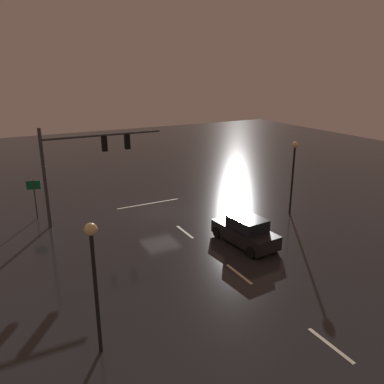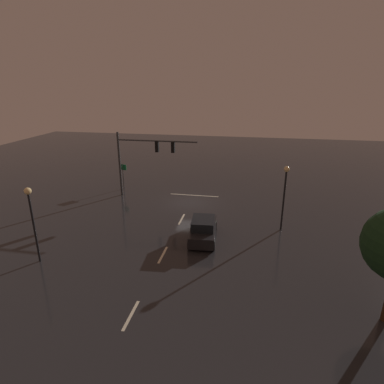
% 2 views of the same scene
% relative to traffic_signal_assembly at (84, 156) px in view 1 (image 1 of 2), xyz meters
% --- Properties ---
extents(ground_plane, '(80.00, 80.00, 0.00)m').
position_rel_traffic_signal_assembly_xyz_m(ground_plane, '(-4.80, 0.93, -4.47)').
color(ground_plane, '#232326').
extents(traffic_signal_assembly, '(8.03, 0.47, 6.48)m').
position_rel_traffic_signal_assembly_xyz_m(traffic_signal_assembly, '(0.00, 0.00, 0.00)').
color(traffic_signal_assembly, '#383A3D').
rests_on(traffic_signal_assembly, ground_plane).
extents(lane_dash_far, '(0.16, 2.20, 0.01)m').
position_rel_traffic_signal_assembly_xyz_m(lane_dash_far, '(-4.80, 4.93, -4.47)').
color(lane_dash_far, beige).
rests_on(lane_dash_far, ground_plane).
extents(lane_dash_mid, '(0.16, 2.20, 0.01)m').
position_rel_traffic_signal_assembly_xyz_m(lane_dash_mid, '(-4.80, 10.93, -4.47)').
color(lane_dash_mid, beige).
rests_on(lane_dash_mid, ground_plane).
extents(lane_dash_near, '(0.16, 2.20, 0.01)m').
position_rel_traffic_signal_assembly_xyz_m(lane_dash_near, '(-4.80, 16.93, -4.47)').
color(lane_dash_near, beige).
rests_on(lane_dash_near, ground_plane).
extents(stop_bar, '(5.00, 0.16, 0.01)m').
position_rel_traffic_signal_assembly_xyz_m(stop_bar, '(-4.80, -1.19, -4.47)').
color(stop_bar, beige).
rests_on(stop_bar, ground_plane).
extents(car_approaching, '(2.18, 4.47, 1.70)m').
position_rel_traffic_signal_assembly_xyz_m(car_approaching, '(-7.14, 8.17, -3.68)').
color(car_approaching, black).
rests_on(car_approaching, ground_plane).
extents(street_lamp_left_kerb, '(0.44, 0.44, 5.18)m').
position_rel_traffic_signal_assembly_xyz_m(street_lamp_left_kerb, '(-12.97, 5.51, -0.86)').
color(street_lamp_left_kerb, black).
rests_on(street_lamp_left_kerb, ground_plane).
extents(street_lamp_right_kerb, '(0.44, 0.44, 5.07)m').
position_rel_traffic_signal_assembly_xyz_m(street_lamp_right_kerb, '(2.88, 13.17, -0.93)').
color(street_lamp_right_kerb, black).
rests_on(street_lamp_right_kerb, ground_plane).
extents(route_sign, '(0.89, 0.27, 2.78)m').
position_rel_traffic_signal_assembly_xyz_m(route_sign, '(3.14, -1.92, -2.47)').
color(route_sign, '#383A3D').
rests_on(route_sign, ground_plane).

